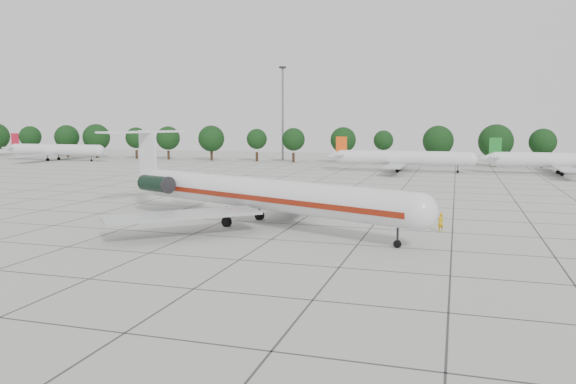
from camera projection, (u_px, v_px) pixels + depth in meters
name	position (u px, v px, depth m)	size (l,w,h in m)	color
ground	(295.00, 224.00, 59.37)	(260.00, 260.00, 0.00)	#BABAB2
apron_joints	(327.00, 204.00, 73.62)	(170.00, 170.00, 0.02)	#383838
main_airliner	(247.00, 192.00, 59.23)	(39.80, 29.98, 9.70)	silver
ground_crew	(441.00, 222.00, 55.33)	(0.69, 0.46, 1.90)	gold
bg_airliner_a	(55.00, 150.00, 152.89)	(28.24, 27.20, 7.40)	silver
bg_airliner_c	(402.00, 158.00, 119.53)	(28.24, 27.20, 7.40)	silver
bg_airliner_d	(565.00, 161.00, 112.24)	(28.24, 27.20, 7.40)	silver
tree_line	(343.00, 140.00, 142.69)	(249.86, 8.44, 10.22)	#332114
floodlight_mast	(283.00, 108.00, 153.52)	(1.60, 1.60, 25.45)	slate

